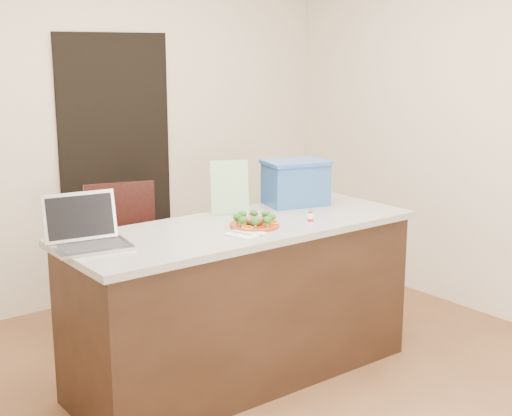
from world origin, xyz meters
TOP-DOWN VIEW (x-y plane):
  - ground at (0.00, 0.00)m, footprint 4.00×4.00m
  - room_shell at (0.00, 0.00)m, footprint 4.00×4.00m
  - doorway at (0.10, 1.98)m, footprint 0.90×0.02m
  - island at (0.00, 0.25)m, footprint 2.06×0.76m
  - plate at (0.03, 0.17)m, footprint 0.28×0.28m
  - meatballs at (0.03, 0.16)m, footprint 0.11×0.11m
  - broccoli at (0.03, 0.17)m, footprint 0.24×0.24m
  - pepper_rings at (0.03, 0.17)m, footprint 0.25×0.23m
  - napkin at (-0.11, 0.07)m, footprint 0.20×0.20m
  - fork at (-0.13, 0.07)m, footprint 0.03×0.14m
  - knife at (-0.08, 0.05)m, footprint 0.08×0.20m
  - yogurt_bottle at (0.32, 0.03)m, footprint 0.03×0.03m
  - laptop at (-0.88, 0.37)m, footprint 0.41×0.35m
  - leaflet at (0.09, 0.50)m, footprint 0.23×0.14m
  - blue_box at (0.58, 0.47)m, footprint 0.45×0.37m
  - chair at (-0.24, 1.16)m, footprint 0.57×0.58m

SIDE VIEW (x-z plane):
  - ground at x=0.00m, z-range 0.00..0.00m
  - island at x=0.00m, z-range 0.00..0.92m
  - chair at x=-0.24m, z-range 0.07..1.10m
  - napkin at x=-0.11m, z-range 0.92..0.93m
  - fork at x=-0.13m, z-range 0.93..0.93m
  - knife at x=-0.08m, z-range 0.93..0.94m
  - plate at x=0.03m, z-range 0.92..0.94m
  - pepper_rings at x=0.03m, z-range 0.94..0.95m
  - yogurt_bottle at x=0.32m, z-range 0.91..0.99m
  - meatballs at x=0.03m, z-range 0.94..0.98m
  - broccoli at x=0.03m, z-range 0.95..1.00m
  - laptop at x=-0.88m, z-range 0.86..1.12m
  - doorway at x=0.10m, z-range 0.00..2.00m
  - blue_box at x=0.58m, z-range 0.92..1.20m
  - leaflet at x=0.09m, z-range 0.92..1.24m
  - room_shell at x=0.00m, z-range -0.38..3.62m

